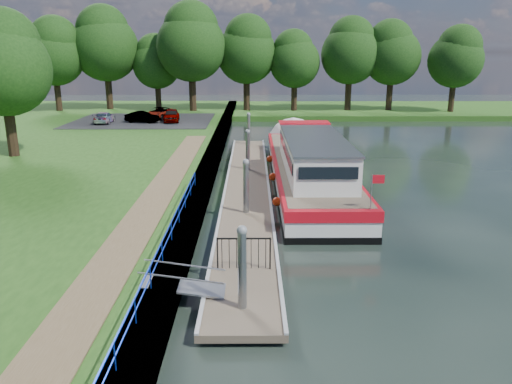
{
  "coord_description": "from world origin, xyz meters",
  "views": [
    {
      "loc": [
        0.3,
        -13.63,
        7.61
      ],
      "look_at": [
        0.46,
        8.46,
        1.4
      ],
      "focal_mm": 35.0,
      "sensor_mm": 36.0,
      "label": 1
    }
  ],
  "objects_px": {
    "barge": "(307,164)",
    "car_d": "(159,113)",
    "car_b": "(142,117)",
    "pontoon": "(247,191)",
    "car_a": "(172,115)",
    "car_c": "(104,117)"
  },
  "relations": [
    {
      "from": "car_a",
      "to": "car_c",
      "type": "relative_size",
      "value": 1.01
    },
    {
      "from": "pontoon",
      "to": "car_d",
      "type": "xyz_separation_m",
      "value": [
        -9.54,
        26.12,
        1.25
      ]
    },
    {
      "from": "car_a",
      "to": "car_b",
      "type": "bearing_deg",
      "value": -173.86
    },
    {
      "from": "car_a",
      "to": "car_c",
      "type": "height_order",
      "value": "car_a"
    },
    {
      "from": "car_a",
      "to": "barge",
      "type": "bearing_deg",
      "value": -67.73
    },
    {
      "from": "pontoon",
      "to": "car_a",
      "type": "bearing_deg",
      "value": 108.2
    },
    {
      "from": "car_b",
      "to": "car_a",
      "type": "bearing_deg",
      "value": -64.3
    },
    {
      "from": "car_a",
      "to": "car_b",
      "type": "height_order",
      "value": "car_a"
    },
    {
      "from": "barge",
      "to": "car_d",
      "type": "bearing_deg",
      "value": 119.4
    },
    {
      "from": "car_b",
      "to": "pontoon",
      "type": "bearing_deg",
      "value": -142.05
    },
    {
      "from": "car_b",
      "to": "car_c",
      "type": "relative_size",
      "value": 0.9
    },
    {
      "from": "barge",
      "to": "car_a",
      "type": "relative_size",
      "value": 5.62
    },
    {
      "from": "barge",
      "to": "car_d",
      "type": "xyz_separation_m",
      "value": [
        -13.13,
        23.3,
        0.34
      ]
    },
    {
      "from": "car_a",
      "to": "car_c",
      "type": "xyz_separation_m",
      "value": [
        -6.53,
        -0.94,
        -0.1
      ]
    },
    {
      "from": "barge",
      "to": "car_c",
      "type": "height_order",
      "value": "barge"
    },
    {
      "from": "car_c",
      "to": "car_d",
      "type": "xyz_separation_m",
      "value": [
        4.85,
        3.17,
        0.05
      ]
    },
    {
      "from": "pontoon",
      "to": "car_a",
      "type": "distance_m",
      "value": 25.19
    },
    {
      "from": "pontoon",
      "to": "car_b",
      "type": "height_order",
      "value": "car_b"
    },
    {
      "from": "car_a",
      "to": "car_c",
      "type": "distance_m",
      "value": 6.6
    },
    {
      "from": "car_b",
      "to": "car_d",
      "type": "distance_m",
      "value": 3.07
    },
    {
      "from": "car_b",
      "to": "car_d",
      "type": "xyz_separation_m",
      "value": [
        1.14,
        2.85,
        0.04
      ]
    },
    {
      "from": "barge",
      "to": "car_d",
      "type": "distance_m",
      "value": 26.75
    }
  ]
}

